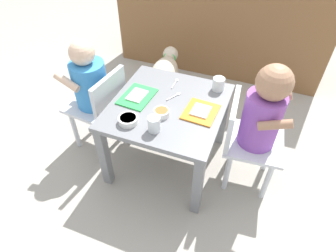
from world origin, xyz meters
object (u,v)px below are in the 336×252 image
dog (165,72)px  food_tray_right (200,112)px  seated_child_right (260,116)px  dining_table (168,115)px  spoon_by_right_tray (175,82)px  seated_child_left (91,86)px  food_tray_left (137,97)px  water_cup_right (218,85)px  spoon_by_left_tray (175,95)px  veggie_bowl_near (161,112)px  water_cup_left (154,125)px  veggie_bowl_far (128,120)px

dog → food_tray_right: 0.74m
seated_child_right → dining_table: bearing=-176.1°
food_tray_right → spoon_by_right_tray: (-0.20, 0.20, -0.00)m
seated_child_right → seated_child_left: bearing=-177.7°
dining_table → food_tray_left: 0.19m
food_tray_right → water_cup_right: water_cup_right is taller
water_cup_right → spoon_by_left_tray: 0.24m
dining_table → dog: dining_table is taller
food_tray_left → veggie_bowl_near: bearing=-25.9°
spoon_by_left_tray → spoon_by_right_tray: 0.12m
seated_child_right → spoon_by_right_tray: (-0.47, 0.16, -0.03)m
food_tray_left → water_cup_right: bearing=30.8°
seated_child_left → dog: seated_child_left is taller
food_tray_left → food_tray_right: bearing=-0.0°
dining_table → water_cup_right: (0.20, 0.22, 0.10)m
seated_child_right → dog: size_ratio=1.67×
veggie_bowl_near → spoon_by_left_tray: size_ratio=0.83×
seated_child_left → spoon_by_right_tray: bearing=25.8°
seated_child_right → dog: seated_child_right is taller
seated_child_left → water_cup_left: 0.49m
food_tray_left → water_cup_right: 0.43m
water_cup_left → veggie_bowl_near: 0.11m
dining_table → food_tray_left: food_tray_left is taller
food_tray_left → spoon_by_right_tray: size_ratio=2.07×
food_tray_left → spoon_by_left_tray: (0.18, 0.08, -0.00)m
veggie_bowl_near → water_cup_left: bearing=-85.0°
food_tray_left → seated_child_left: bearing=-179.8°
veggie_bowl_far → dining_table: bearing=56.6°
spoon_by_left_tray → spoon_by_right_tray: bearing=109.1°
food_tray_left → veggie_bowl_near: (0.17, -0.08, 0.01)m
dog → water_cup_left: size_ratio=5.86×
dining_table → seated_child_left: bearing=-179.2°
dining_table → food_tray_left: size_ratio=2.83×
seated_child_right → food_tray_left: (-0.61, -0.03, -0.03)m
water_cup_right → spoon_by_right_tray: 0.24m
food_tray_right → veggie_bowl_near: bearing=-154.3°
food_tray_right → water_cup_left: size_ratio=2.44×
seated_child_left → veggie_bowl_far: size_ratio=7.31×
seated_child_right → water_cup_right: (-0.24, 0.19, -0.01)m
water_cup_right → spoon_by_right_tray: bearing=-174.1°
veggie_bowl_near → spoon_by_left_tray: veggie_bowl_near is taller
water_cup_left → seated_child_left: bearing=157.2°
seated_child_right → veggie_bowl_far: (-0.57, -0.22, -0.02)m
water_cup_left → food_tray_left: bearing=133.2°
food_tray_right → dog: bearing=125.6°
water_cup_right → veggie_bowl_near: size_ratio=0.90×
food_tray_left → dog: bearing=97.3°
seated_child_left → water_cup_left: seated_child_left is taller
seated_child_left → dog: size_ratio=1.57×
dog → veggie_bowl_near: (0.24, -0.66, 0.22)m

